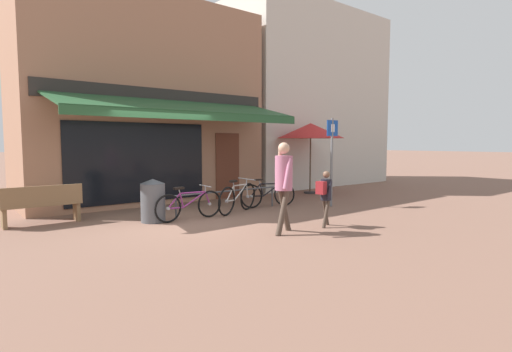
% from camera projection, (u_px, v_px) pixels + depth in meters
% --- Properties ---
extents(ground_plane, '(160.00, 160.00, 0.00)m').
position_uv_depth(ground_plane, '(177.00, 221.00, 9.13)').
color(ground_plane, brown).
extents(shop_front, '(7.24, 4.98, 6.08)m').
position_uv_depth(shop_front, '(143.00, 103.00, 12.55)').
color(shop_front, '#9E7056').
rests_on(shop_front, ground_plane).
extents(neighbour_building, '(7.42, 4.00, 7.36)m').
position_uv_depth(neighbour_building, '(301.00, 100.00, 17.62)').
color(neighbour_building, beige).
rests_on(neighbour_building, ground_plane).
extents(bike_rack_rail, '(3.12, 0.04, 0.57)m').
position_uv_depth(bike_rack_rail, '(228.00, 194.00, 10.32)').
color(bike_rack_rail, '#47494F').
rests_on(bike_rack_rail, ground_plane).
extents(bicycle_purple, '(1.75, 0.52, 0.79)m').
position_uv_depth(bicycle_purple, '(189.00, 205.00, 9.26)').
color(bicycle_purple, black).
rests_on(bicycle_purple, ground_plane).
extents(bicycle_silver, '(1.66, 0.73, 0.87)m').
position_uv_depth(bicycle_silver, '(238.00, 198.00, 10.23)').
color(bicycle_silver, black).
rests_on(bicycle_silver, ground_plane).
extents(bicycle_black, '(1.68, 0.57, 0.82)m').
position_uv_depth(bicycle_black, '(268.00, 194.00, 11.20)').
color(bicycle_black, black).
rests_on(bicycle_black, ground_plane).
extents(pedestrian_adult, '(0.60, 0.60, 1.82)m').
position_uv_depth(pedestrian_adult, '(284.00, 177.00, 7.88)').
color(pedestrian_adult, '#47382D').
rests_on(pedestrian_adult, ground_plane).
extents(pedestrian_child, '(0.46, 0.40, 1.21)m').
position_uv_depth(pedestrian_child, '(325.00, 192.00, 8.50)').
color(pedestrian_child, '#47382D').
rests_on(pedestrian_child, ground_plane).
extents(litter_bin, '(0.56, 0.56, 0.98)m').
position_uv_depth(litter_bin, '(153.00, 200.00, 9.04)').
color(litter_bin, '#515459').
rests_on(litter_bin, ground_plane).
extents(parking_sign, '(0.44, 0.07, 2.48)m').
position_uv_depth(parking_sign, '(332.00, 153.00, 11.18)').
color(parking_sign, slate).
rests_on(parking_sign, ground_plane).
extents(cafe_parasol, '(2.34, 2.34, 2.48)m').
position_uv_depth(cafe_parasol, '(311.00, 131.00, 14.03)').
color(cafe_parasol, '#4C3D2D').
rests_on(cafe_parasol, ground_plane).
extents(park_bench, '(1.60, 0.44, 0.87)m').
position_uv_depth(park_bench, '(42.00, 204.00, 8.72)').
color(park_bench, brown).
rests_on(park_bench, ground_plane).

